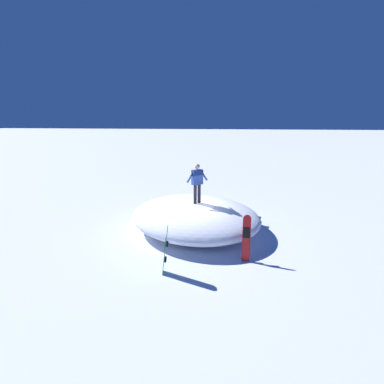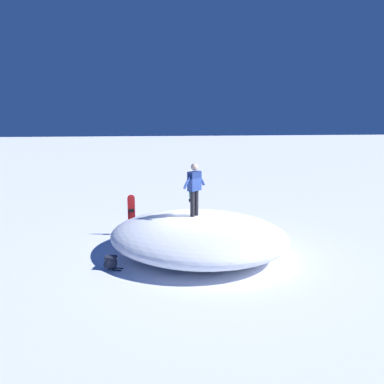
{
  "view_description": "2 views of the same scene",
  "coord_description": "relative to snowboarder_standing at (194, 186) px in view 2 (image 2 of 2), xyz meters",
  "views": [
    {
      "loc": [
        -10.36,
        -1.5,
        4.76
      ],
      "look_at": [
        0.07,
        -0.09,
        1.8
      ],
      "focal_mm": 24.34,
      "sensor_mm": 36.0,
      "label": 1
    },
    {
      "loc": [
        11.31,
        -2.61,
        4.2
      ],
      "look_at": [
        -0.18,
        -0.28,
        1.97
      ],
      "focal_mm": 33.34,
      "sensor_mm": 36.0,
      "label": 2
    }
  ],
  "objects": [
    {
      "name": "snowboarder_standing",
      "position": [
        0.0,
        0.0,
        0.0
      ],
      "size": [
        0.71,
        0.87,
        1.72
      ],
      "color": "black",
      "rests_on": "snow_mound"
    },
    {
      "name": "backpack_near",
      "position": [
        0.9,
        -2.7,
        -2.04
      ],
      "size": [
        0.42,
        0.6,
        0.42
      ],
      "color": "#1E2333",
      "rests_on": "ground"
    },
    {
      "name": "snow_mound",
      "position": [
        0.11,
        0.11,
        -1.62
      ],
      "size": [
        7.32,
        7.58,
        1.26
      ],
      "primitive_type": "ellipsoid",
      "rotation": [
        0.0,
        0.0,
        2.63
      ],
      "color": "white",
      "rests_on": "ground"
    },
    {
      "name": "snowboard_primary_upright",
      "position": [
        -2.25,
        -1.97,
        -1.41
      ],
      "size": [
        0.28,
        0.28,
        1.62
      ],
      "color": "red",
      "rests_on": "ground"
    },
    {
      "name": "snowboard_secondary_upright",
      "position": [
        -3.45,
        0.6,
        -1.4
      ],
      "size": [
        0.32,
        0.28,
        1.64
      ],
      "color": "#1E8C47",
      "rests_on": "ground"
    },
    {
      "name": "ground",
      "position": [
        -0.26,
        0.29,
        -2.25
      ],
      "size": [
        240.0,
        240.0,
        0.0
      ],
      "primitive_type": "plane",
      "color": "white"
    }
  ]
}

